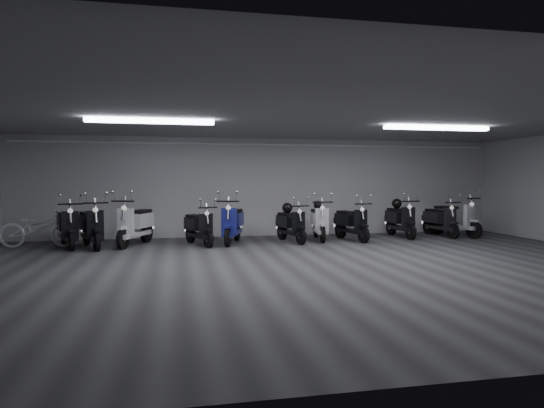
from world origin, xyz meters
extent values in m
cube|color=#38383B|center=(0.00, 0.00, -0.01)|extent=(14.00, 10.00, 0.01)
cube|color=gray|center=(0.00, 0.00, 2.80)|extent=(14.00, 10.00, 0.01)
cube|color=#B0AFB2|center=(0.00, 5.00, 1.40)|extent=(14.00, 0.01, 2.80)
cube|color=#B0AFB2|center=(0.00, -5.00, 1.40)|extent=(14.00, 0.01, 2.80)
cube|color=white|center=(-3.00, 1.00, 2.74)|extent=(2.40, 0.18, 0.08)
cube|color=white|center=(3.00, 1.00, 2.74)|extent=(2.40, 0.18, 0.08)
cylinder|color=white|center=(0.00, 4.92, 2.62)|extent=(13.60, 0.05, 0.05)
imported|color=white|center=(-5.78, 3.73, 0.57)|extent=(1.78, 0.72, 1.13)
sphere|color=black|center=(0.31, 3.69, 0.88)|extent=(0.27, 0.27, 0.27)
sphere|color=black|center=(1.25, 3.99, 0.93)|extent=(0.24, 0.24, 0.24)
sphere|color=black|center=(3.60, 4.06, 0.94)|extent=(0.28, 0.28, 0.28)
camera|label=1|loc=(-2.52, -8.34, 1.63)|focal=31.13mm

